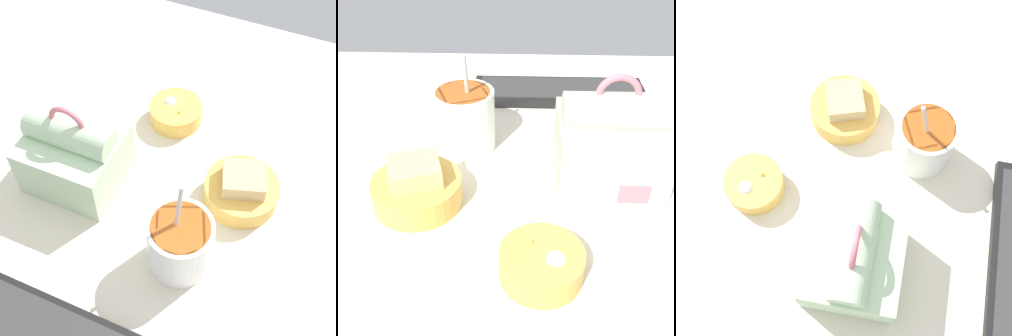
{
  "view_description": "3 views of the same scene",
  "coord_description": "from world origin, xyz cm",
  "views": [
    {
      "loc": [
        -20.68,
        43.43,
        73.92
      ],
      "look_at": [
        -1.11,
        -1.98,
        7.0
      ],
      "focal_mm": 50.0,
      "sensor_mm": 36.0,
      "label": 1
    },
    {
      "loc": [
        0.74,
        -52.27,
        44.77
      ],
      "look_at": [
        -1.11,
        -1.98,
        7.0
      ],
      "focal_mm": 45.0,
      "sensor_mm": 36.0,
      "label": 2
    },
    {
      "loc": [
        30.53,
        4.15,
        83.25
      ],
      "look_at": [
        -1.11,
        -1.98,
        7.0
      ],
      "focal_mm": 50.0,
      "sensor_mm": 36.0,
      "label": 3
    }
  ],
  "objects": [
    {
      "name": "soup_cup",
      "position": [
        -8.82,
        11.26,
        7.66
      ],
      "size": [
        10.56,
        10.56,
        18.15
      ],
      "color": "white",
      "rests_on": "desk_surface"
    },
    {
      "name": "lunch_bag",
      "position": [
        14.88,
        2.74,
        8.6
      ],
      "size": [
        16.29,
        15.45,
        18.24
      ],
      "color": "#B7D6AD",
      "rests_on": "desk_surface"
    },
    {
      "name": "bento_bowl_sandwich",
      "position": [
        -14.33,
        -4.35,
        4.74
      ],
      "size": [
        13.37,
        13.37,
        7.33
      ],
      "color": "#EAB24C",
      "rests_on": "desk_surface"
    },
    {
      "name": "desk_surface",
      "position": [
        0.0,
        0.0,
        1.0
      ],
      "size": [
        140.0,
        110.0,
        2.0
      ],
      "color": "beige",
      "rests_on": "ground"
    },
    {
      "name": "bento_bowl_snacks",
      "position": [
        3.85,
        -17.55,
        4.11
      ],
      "size": [
        10.61,
        10.61,
        4.77
      ],
      "color": "#EAB24C",
      "rests_on": "desk_surface"
    }
  ]
}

